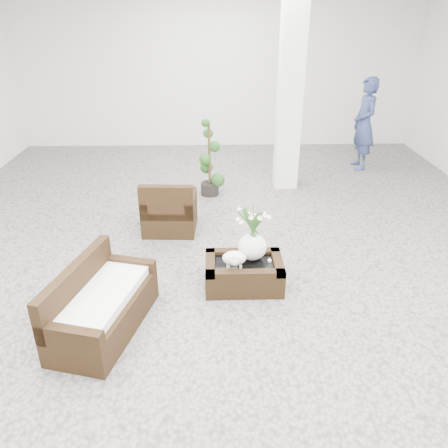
{
  "coord_description": "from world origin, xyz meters",
  "views": [
    {
      "loc": [
        -0.13,
        -4.99,
        3.01
      ],
      "look_at": [
        0.0,
        -0.1,
        0.62
      ],
      "focal_mm": 35.94,
      "sensor_mm": 36.0,
      "label": 1
    }
  ],
  "objects_px": {
    "armchair": "(170,204)",
    "loveseat": "(103,300)",
    "topiary": "(209,158)",
    "coffee_table": "(244,274)"
  },
  "relations": [
    {
      "from": "armchair",
      "to": "loveseat",
      "type": "xyz_separation_m",
      "value": [
        -0.48,
        -2.28,
        -0.04
      ]
    },
    {
      "from": "loveseat",
      "to": "topiary",
      "type": "xyz_separation_m",
      "value": [
        1.06,
        3.63,
        0.3
      ]
    },
    {
      "from": "armchair",
      "to": "topiary",
      "type": "bearing_deg",
      "value": -110.74
    },
    {
      "from": "coffee_table",
      "to": "loveseat",
      "type": "distance_m",
      "value": 1.66
    },
    {
      "from": "loveseat",
      "to": "topiary",
      "type": "distance_m",
      "value": 3.8
    },
    {
      "from": "coffee_table",
      "to": "armchair",
      "type": "height_order",
      "value": "armchair"
    },
    {
      "from": "loveseat",
      "to": "topiary",
      "type": "bearing_deg",
      "value": -1.46
    },
    {
      "from": "loveseat",
      "to": "armchair",
      "type": "bearing_deg",
      "value": 2.91
    },
    {
      "from": "coffee_table",
      "to": "loveseat",
      "type": "relative_size",
      "value": 0.67
    },
    {
      "from": "coffee_table",
      "to": "loveseat",
      "type": "bearing_deg",
      "value": -153.06
    }
  ]
}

